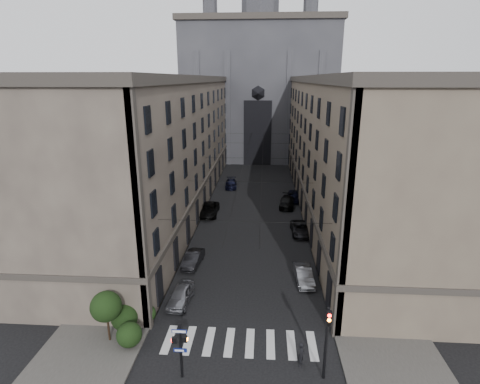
% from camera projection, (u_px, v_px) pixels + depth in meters
% --- Properties ---
extents(sidewalk_left, '(7.00, 80.00, 0.15)m').
position_uv_depth(sidewalk_left, '(185.00, 203.00, 57.53)').
color(sidewalk_left, '#383533').
rests_on(sidewalk_left, ground).
extents(sidewalk_right, '(7.00, 80.00, 0.15)m').
position_uv_depth(sidewalk_right, '(323.00, 206.00, 56.22)').
color(sidewalk_right, '#383533').
rests_on(sidewalk_right, ground).
extents(zebra_crossing, '(11.00, 3.20, 0.01)m').
position_uv_depth(zebra_crossing, '(240.00, 342.00, 27.30)').
color(zebra_crossing, beige).
rests_on(zebra_crossing, ground).
extents(building_left, '(13.60, 60.60, 18.85)m').
position_uv_depth(building_left, '(163.00, 143.00, 55.02)').
color(building_left, '#473E36').
rests_on(building_left, ground).
extents(building_right, '(13.60, 60.60, 18.85)m').
position_uv_depth(building_right, '(348.00, 145.00, 53.34)').
color(building_right, brown).
rests_on(building_right, ground).
extents(gothic_tower, '(35.00, 23.00, 58.00)m').
position_uv_depth(gothic_tower, '(259.00, 81.00, 88.91)').
color(gothic_tower, '#2D2D33').
rests_on(gothic_tower, ground).
extents(pedestrian_signal_left, '(1.02, 0.38, 4.00)m').
position_uv_depth(pedestrian_signal_left, '(180.00, 346.00, 23.50)').
color(pedestrian_signal_left, black).
rests_on(pedestrian_signal_left, ground).
extents(traffic_light_right, '(0.34, 0.50, 5.20)m').
position_uv_depth(traffic_light_right, '(327.00, 335.00, 23.05)').
color(traffic_light_right, black).
rests_on(traffic_light_right, ground).
extents(shrub_cluster, '(3.90, 4.40, 3.90)m').
position_uv_depth(shrub_cluster, '(121.00, 316.00, 27.33)').
color(shrub_cluster, black).
rests_on(shrub_cluster, sidewalk_left).
extents(tram_wires, '(14.00, 60.00, 0.43)m').
position_uv_depth(tram_wires, '(254.00, 159.00, 54.44)').
color(tram_wires, black).
rests_on(tram_wires, ground).
extents(car_left_near, '(2.06, 4.32, 1.43)m').
position_uv_depth(car_left_near, '(181.00, 295.00, 32.01)').
color(car_left_near, gray).
rests_on(car_left_near, ground).
extents(car_left_midnear, '(1.89, 4.32, 1.38)m').
position_uv_depth(car_left_midnear, '(193.00, 259.00, 38.44)').
color(car_left_midnear, black).
rests_on(car_left_midnear, ground).
extents(car_left_midfar, '(2.76, 5.89, 1.63)m').
position_uv_depth(car_left_midfar, '(208.00, 210.00, 52.55)').
color(car_left_midfar, black).
rests_on(car_left_midfar, ground).
extents(car_left_far, '(2.24, 4.89, 1.39)m').
position_uv_depth(car_left_far, '(231.00, 184.00, 65.94)').
color(car_left_far, black).
rests_on(car_left_far, ground).
extents(car_right_near, '(1.83, 4.39, 1.41)m').
position_uv_depth(car_right_near, '(304.00, 275.00, 35.25)').
color(car_right_near, slate).
rests_on(car_right_near, ground).
extents(car_right_midnear, '(2.40, 4.97, 1.37)m').
position_uv_depth(car_right_midnear, '(301.00, 229.00, 46.19)').
color(car_right_midnear, black).
rests_on(car_right_midnear, ground).
extents(car_right_midfar, '(2.75, 5.41, 1.51)m').
position_uv_depth(car_right_midfar, '(287.00, 202.00, 55.98)').
color(car_right_midfar, black).
rests_on(car_right_midfar, ground).
extents(car_right_far, '(2.19, 4.74, 1.57)m').
position_uv_depth(car_right_far, '(293.00, 196.00, 58.61)').
color(car_right_far, black).
rests_on(car_right_far, ground).
extents(pedestrian, '(0.62, 0.75, 1.78)m').
position_uv_depth(pedestrian, '(301.00, 354.00, 24.86)').
color(pedestrian, black).
rests_on(pedestrian, ground).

